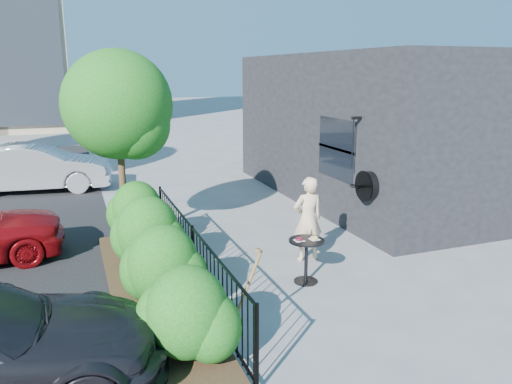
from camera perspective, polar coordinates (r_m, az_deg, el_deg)
name	(u,v)px	position (r m, az deg, el deg)	size (l,w,h in m)	color
ground	(276,275)	(9.05, 2.30, -9.47)	(120.00, 120.00, 0.00)	gray
shop_building	(391,126)	(15.06, 15.22, 7.29)	(6.22, 9.00, 4.00)	black
fence	(193,256)	(8.41, -7.20, -7.31)	(0.05, 6.05, 1.10)	black
planting_bed	(152,292)	(8.49, -11.77, -11.09)	(1.30, 6.00, 0.08)	#382616
shrubs	(155,251)	(8.35, -11.42, -6.62)	(1.10, 5.60, 1.24)	#1B4F12
patio_tree	(122,111)	(10.49, -15.12, 8.89)	(2.20, 2.20, 3.94)	#3F2B19
cafe_table	(306,253)	(8.61, 5.77, -6.95)	(0.61, 0.61, 0.82)	black
woman	(308,219)	(9.53, 5.95, -3.09)	(0.60, 0.39, 1.64)	beige
shovel	(244,300)	(6.84, -1.43, -12.21)	(0.48, 0.17, 1.31)	brown
car_silver	(36,168)	(16.40, -23.83, 2.55)	(1.51, 4.34, 1.43)	#A8A8AC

